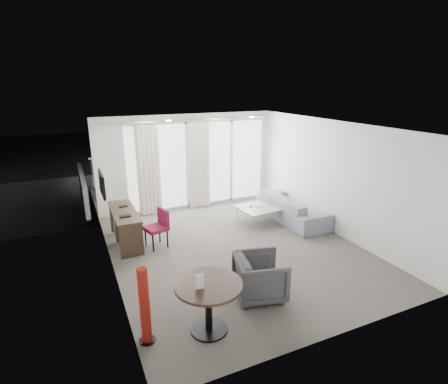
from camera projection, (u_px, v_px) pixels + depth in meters
name	position (u px, v px, depth m)	size (l,w,h in m)	color
floor	(236.00, 249.00, 7.48)	(5.00, 6.00, 0.00)	#544E48
ceiling	(237.00, 126.00, 6.70)	(5.00, 6.00, 0.00)	white
wall_left	(108.00, 208.00, 6.11)	(0.00, 6.00, 2.60)	silver
wall_right	(333.00, 177.00, 8.07)	(0.00, 6.00, 2.60)	silver
wall_front	(339.00, 254.00, 4.48)	(5.00, 0.00, 2.60)	silver
window_panel	(199.00, 164.00, 9.83)	(4.00, 0.02, 2.38)	white
window_frame	(199.00, 164.00, 9.82)	(4.10, 0.06, 2.44)	white
curtain_left	(149.00, 171.00, 9.12)	(0.60, 0.20, 2.38)	beige
curtain_right	(199.00, 165.00, 9.67)	(0.60, 0.20, 2.38)	beige
curtain_track	(189.00, 120.00, 9.19)	(4.80, 0.04, 0.04)	#B2B2B7
downlight_a	(169.00, 121.00, 7.74)	(0.12, 0.12, 0.02)	#FFE0B2
downlight_b	(252.00, 117.00, 8.56)	(0.12, 0.12, 0.02)	#FFE0B2
desk	(126.00, 227.00, 7.66)	(0.49, 1.58, 0.74)	#32261B
tv	(102.00, 184.00, 7.37)	(0.05, 0.80, 0.50)	black
desk_chair	(156.00, 229.00, 7.45)	(0.46, 0.43, 0.84)	maroon
round_table	(209.00, 307.00, 4.91)	(0.96, 0.96, 0.76)	#2F1F16
menu_card	(200.00, 291.00, 4.69)	(0.12, 0.02, 0.22)	white
red_lamp	(145.00, 306.00, 4.64)	(0.23, 0.23, 1.13)	maroon
tub_armchair	(260.00, 277.00, 5.72)	(0.78, 0.80, 0.73)	#3B3B3D
coffee_table	(257.00, 215.00, 8.81)	(0.90, 0.90, 0.40)	gray
remote	(251.00, 208.00, 8.83)	(0.05, 0.17, 0.02)	black
magazine	(257.00, 207.00, 8.91)	(0.22, 0.29, 0.02)	gray
sofa	(292.00, 208.00, 8.97)	(2.23, 0.87, 0.65)	gray
terrace_slab	(184.00, 192.00, 11.53)	(5.60, 3.00, 0.12)	#4D4D50
rattan_chair_a	(208.00, 177.00, 11.35)	(0.60, 0.60, 0.88)	brown
rattan_chair_b	(222.00, 177.00, 11.66)	(0.52, 0.52, 0.76)	brown
rattan_table	(214.00, 179.00, 11.95)	(0.47, 0.47, 0.47)	brown
balustrade	(171.00, 166.00, 12.62)	(5.50, 0.06, 1.05)	#B2B2B7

